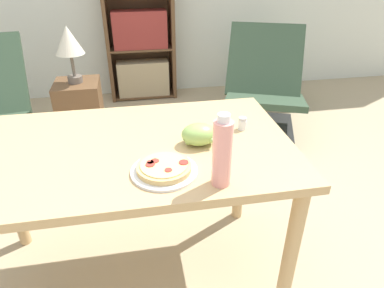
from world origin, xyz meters
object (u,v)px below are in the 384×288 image
Objects in this scene: drink_bottle at (222,153)px; bookshelf at (140,27)px; grape_bunch at (199,134)px; potted_plant_floor at (277,71)px; side_table at (81,114)px; pizza_on_plate at (164,169)px; salt_shaker at (242,124)px; lounge_chair_far at (262,103)px; table_lamp at (69,43)px.

drink_bottle is 2.72m from bookshelf.
potted_plant_floor is (1.24, 2.08, -0.48)m from grape_bunch.
side_table is at bearing 111.69° from drink_bottle.
drink_bottle is (0.18, -0.10, 0.10)m from pizza_on_plate.
lounge_chair_far is (0.62, 1.29, -0.49)m from salt_shaker.
grape_bunch reaches higher than side_table.
side_table is at bearing 114.59° from grape_bunch.
grape_bunch is 0.09× the size of bookshelf.
pizza_on_plate is at bearing 151.72° from drink_bottle.
side_table is (-0.52, 1.65, -0.50)m from pizza_on_plate.
table_lamp is (-0.55, -0.96, 0.09)m from bookshelf.
table_lamp is (-0.68, 1.48, 0.04)m from grape_bunch.
potted_plant_floor is (1.92, 0.60, -0.51)m from table_lamp.
table_lamp reaches higher than pizza_on_plate.
lounge_chair_far is 1.60m from table_lamp.
table_lamp is 2.07m from potted_plant_floor.
pizza_on_plate is at bearing -132.72° from grape_bunch.
side_table is 2.01m from potted_plant_floor.
salt_shaker is at bearing 24.06° from grape_bunch.
bookshelf reaches higher than potted_plant_floor.
grape_bunch reaches higher than salt_shaker.
drink_bottle is 0.42× the size of potted_plant_floor.
bookshelf is 1.48m from potted_plant_floor.
side_table is at bearing -162.52° from lounge_chair_far.
potted_plant_floor is at bearing -14.81° from bookshelf.
bookshelf reaches higher than grape_bunch.
bookshelf is 1.11m from table_lamp.
salt_shaker is 2.37m from bookshelf.
table_lamp is 0.70× the size of potted_plant_floor.
lounge_chair_far is 1.49m from bookshelf.
grape_bunch is at bearing 47.28° from pizza_on_plate.
salt_shaker reaches higher than potted_plant_floor.
pizza_on_plate is 0.25× the size of lounge_chair_far.
bookshelf is (-0.33, 2.35, -0.04)m from salt_shaker.
potted_plant_floor is at bearing 17.30° from side_table.
drink_bottle is 1.89m from table_lamp.
lounge_chair_far is at bearing -3.53° from table_lamp.
drink_bottle reaches higher than salt_shaker.
drink_bottle is at bearing -117.48° from potted_plant_floor.
pizza_on_plate is 0.23m from drink_bottle.
lounge_chair_far is at bearing -47.82° from bookshelf.
drink_bottle is (0.02, -0.27, 0.08)m from grape_bunch.
pizza_on_plate reaches higher than side_table.
potted_plant_floor is at bearing 58.10° from pizza_on_plate.
salt_shaker is 0.09× the size of potted_plant_floor.
potted_plant_floor is (1.40, 2.25, -0.45)m from pizza_on_plate.
bookshelf is at bearing 60.13° from table_lamp.
pizza_on_plate is at bearing -144.09° from salt_shaker.
bookshelf is 2.59× the size of potted_plant_floor.
side_table is at bearing 122.54° from salt_shaker.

